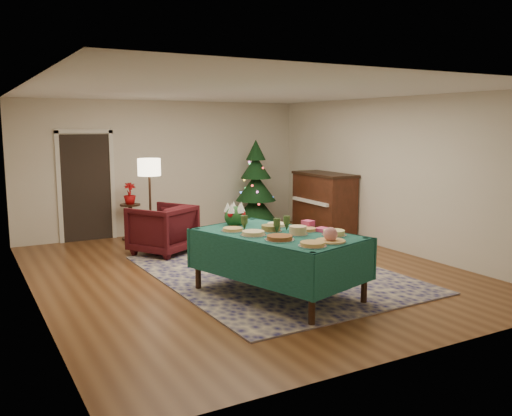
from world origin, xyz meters
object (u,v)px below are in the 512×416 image
armchair (162,227)px  christmas_tree (256,189)px  buffet_table (278,246)px  side_table (131,222)px  potted_plant (130,198)px  floor_lamp (149,173)px  piano (324,205)px  gift_box (308,225)px

armchair → christmas_tree: 2.81m
buffet_table → christmas_tree: size_ratio=1.27×
side_table → potted_plant: size_ratio=1.69×
armchair → side_table: (-0.14, 1.44, -0.13)m
armchair → christmas_tree: bearing=174.1°
floor_lamp → christmas_tree: size_ratio=0.86×
christmas_tree → piano: size_ratio=1.29×
armchair → side_table: bearing=-115.7°
floor_lamp → potted_plant: bearing=91.6°
gift_box → christmas_tree: bearing=70.1°
potted_plant → side_table: bearing=0.0°
side_table → christmas_tree: (2.65, -0.25, 0.52)m
christmas_tree → armchair: bearing=-154.6°
floor_lamp → piano: floor_lamp is taller
potted_plant → buffet_table: bearing=-81.6°
side_table → potted_plant: (0.00, 0.00, 0.47)m
gift_box → christmas_tree: christmas_tree is taller
side_table → christmas_tree: size_ratio=0.37×
armchair → potted_plant: size_ratio=2.29×
gift_box → potted_plant: bearing=104.9°
armchair → piano: size_ratio=0.64×
piano → buffet_table: bearing=-134.4°
armchair → christmas_tree: size_ratio=0.49×
armchair → floor_lamp: 0.97m
floor_lamp → side_table: 1.56m
buffet_table → gift_box: (0.51, 0.06, 0.22)m
gift_box → piano: size_ratio=0.09×
side_table → floor_lamp: bearing=-88.4°
buffet_table → gift_box: bearing=6.9°
floor_lamp → christmas_tree: bearing=19.0°
armchair → potted_plant: armchair is taller
gift_box → buffet_table: bearing=-173.1°
buffet_table → armchair: bearing=99.7°
buffet_table → potted_plant: bearing=98.4°
armchair → floor_lamp: size_ratio=0.58×
potted_plant → piano: 3.84m
christmas_tree → floor_lamp: bearing=-161.0°
floor_lamp → armchair: bearing=-69.6°
side_table → christmas_tree: christmas_tree is taller
potted_plant → gift_box: bearing=-75.1°
armchair → buffet_table: bearing=68.4°
floor_lamp → side_table: size_ratio=2.35×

